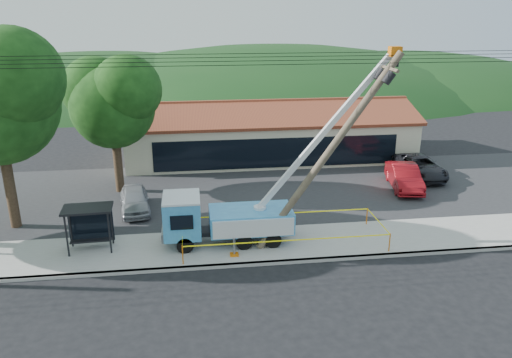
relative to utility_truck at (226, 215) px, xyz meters
The scene contains 16 objects.
ground 4.83m from the utility_truck, 82.08° to the right, with size 120.00×120.00×0.00m, color black.
curb 2.93m from the utility_truck, 75.41° to the right, with size 60.00×0.25×0.15m, color #9A9690.
sidewalk 1.74m from the utility_truck, 39.11° to the right, with size 60.00×4.00×0.15m, color #9A9690.
parking_lot 7.68m from the utility_truck, 85.21° to the left, with size 60.00×12.00×0.10m, color #28282B.
strip_mall 16.15m from the utility_truck, 73.35° to the left, with size 22.50×8.53×4.67m.
tree_lot 11.57m from the utility_truck, 126.89° to the left, with size 6.30×5.60×8.94m.
hill_west 52.52m from the utility_truck, 105.89° to the left, with size 78.40×56.00×28.00m, color #153B16.
hill_center 51.62m from the utility_truck, 78.11° to the left, with size 89.60×64.00×32.00m, color #153B16.
hill_east 59.08m from the utility_truck, 58.76° to the left, with size 72.80×52.00×26.00m, color #153B16.
utility_truck is the anchor object (origin of this frame).
leaning_pole 6.42m from the utility_truck, 10.06° to the right, with size 6.80×2.00×9.64m.
bus_shelter 6.73m from the utility_truck, behind, with size 2.41×1.56×2.26m.
caution_tape 2.96m from the utility_truck, 10.04° to the right, with size 10.12×3.34×0.96m.
car_silver 7.23m from the utility_truck, 135.98° to the left, with size 1.64×4.07×1.39m, color #9D9FA4.
car_red 14.02m from the utility_truck, 28.02° to the left, with size 1.68×4.83×1.59m, color maroon.
car_dark 16.93m from the utility_truck, 31.27° to the left, with size 2.43×5.27×1.46m, color black.
Camera 1 is at (-2.16, -18.66, 11.57)m, focal length 35.00 mm.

